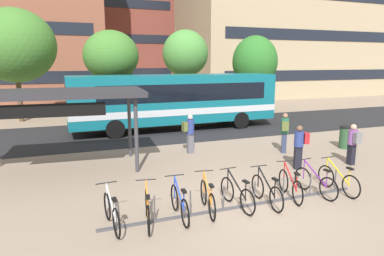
# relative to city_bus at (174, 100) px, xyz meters

# --- Properties ---
(ground) EXTENTS (200.00, 200.00, 0.00)m
(ground) POSITION_rel_city_bus_xyz_m (-1.26, -11.21, -1.78)
(ground) COLOR gray
(bus_lane_asphalt) EXTENTS (80.00, 7.20, 0.01)m
(bus_lane_asphalt) POSITION_rel_city_bus_xyz_m (-1.26, 0.00, -1.77)
(bus_lane_asphalt) COLOR #232326
(bus_lane_asphalt) RESTS_ON ground
(city_bus) EXTENTS (12.08, 2.82, 3.20)m
(city_bus) POSITION_rel_city_bus_xyz_m (0.00, 0.00, 0.00)
(city_bus) COLOR #0F6070
(city_bus) RESTS_ON ground
(bike_rack) EXTENTS (7.61, 0.18, 0.70)m
(bike_rack) POSITION_rel_city_bus_xyz_m (-1.68, -11.20, -1.68)
(bike_rack) COLOR #47474C
(bike_rack) RESTS_ON ground
(parked_bicycle_silver_0) EXTENTS (0.52, 1.72, 0.99)m
(parked_bicycle_silver_0) POSITION_rel_city_bus_xyz_m (-5.10, -11.17, -1.39)
(parked_bicycle_silver_0) COLOR black
(parked_bicycle_silver_0) RESTS_ON ground
(parked_bicycle_orange_1) EXTENTS (0.52, 1.70, 0.99)m
(parked_bicycle_orange_1) POSITION_rel_city_bus_xyz_m (-4.25, -11.28, -1.39)
(parked_bicycle_orange_1) COLOR black
(parked_bicycle_orange_1) RESTS_ON ground
(parked_bicycle_blue_2) EXTENTS (0.52, 1.72, 0.99)m
(parked_bicycle_blue_2) POSITION_rel_city_bus_xyz_m (-3.40, -11.22, -1.39)
(parked_bicycle_blue_2) COLOR black
(parked_bicycle_blue_2) RESTS_ON ground
(parked_bicycle_orange_3) EXTENTS (0.52, 1.70, 0.99)m
(parked_bicycle_orange_3) POSITION_rel_city_bus_xyz_m (-2.59, -11.13, -1.39)
(parked_bicycle_orange_3) COLOR black
(parked_bicycle_orange_3) RESTS_ON ground
(parked_bicycle_black_4) EXTENTS (0.52, 1.72, 0.99)m
(parked_bicycle_black_4) POSITION_rel_city_bus_xyz_m (-1.74, -11.16, -1.39)
(parked_bicycle_black_4) COLOR black
(parked_bicycle_black_4) RESTS_ON ground
(parked_bicycle_black_5) EXTENTS (0.52, 1.72, 0.99)m
(parked_bicycle_black_5) POSITION_rel_city_bus_xyz_m (-0.87, -11.27, -1.39)
(parked_bicycle_black_5) COLOR black
(parked_bicycle_black_5) RESTS_ON ground
(parked_bicycle_red_6) EXTENTS (0.59, 1.69, 0.99)m
(parked_bicycle_red_6) POSITION_rel_city_bus_xyz_m (0.04, -11.10, -1.39)
(parked_bicycle_red_6) COLOR black
(parked_bicycle_red_6) RESTS_ON ground
(parked_bicycle_purple_7) EXTENTS (0.52, 1.72, 0.99)m
(parked_bicycle_purple_7) POSITION_rel_city_bus_xyz_m (0.89, -11.15, -1.39)
(parked_bicycle_purple_7) COLOR black
(parked_bicycle_purple_7) RESTS_ON ground
(parked_bicycle_yellow_8) EXTENTS (0.52, 1.72, 0.99)m
(parked_bicycle_yellow_8) POSITION_rel_city_bus_xyz_m (1.69, -11.23, -1.39)
(parked_bicycle_yellow_8) COLOR black
(parked_bicycle_yellow_8) RESTS_ON ground
(transit_shelter) EXTENTS (6.67, 3.43, 2.93)m
(transit_shelter) POSITION_rel_city_bus_xyz_m (-6.42, -5.86, 0.96)
(transit_shelter) COLOR #38383D
(transit_shelter) RESTS_ON ground
(commuter_grey_pack_0) EXTENTS (0.36, 0.54, 1.60)m
(commuter_grey_pack_0) POSITION_rel_city_bus_xyz_m (4.30, -9.16, -0.86)
(commuter_grey_pack_0) COLOR black
(commuter_grey_pack_0) RESTS_ON ground
(commuter_olive_pack_1) EXTENTS (0.53, 0.61, 1.76)m
(commuter_olive_pack_1) POSITION_rel_city_bus_xyz_m (2.89, -6.75, -0.76)
(commuter_olive_pack_1) COLOR #2D3851
(commuter_olive_pack_1) RESTS_ON ground
(commuter_red_pack_2) EXTENTS (0.59, 0.45, 1.65)m
(commuter_red_pack_2) POSITION_rel_city_bus_xyz_m (2.04, -8.87, -0.82)
(commuter_red_pack_2) COLOR black
(commuter_red_pack_2) RESTS_ON ground
(commuter_olive_pack_3) EXTENTS (0.55, 0.37, 1.71)m
(commuter_olive_pack_3) POSITION_rel_city_bus_xyz_m (-1.01, -5.35, -0.79)
(commuter_olive_pack_3) COLOR #565660
(commuter_olive_pack_3) RESTS_ON ground
(trash_bin) EXTENTS (0.55, 0.55, 1.03)m
(trash_bin) POSITION_rel_city_bus_xyz_m (6.04, -7.02, -1.26)
(trash_bin) COLOR #284C2D
(trash_bin) RESTS_ON ground
(street_tree_0) EXTENTS (3.44, 3.44, 6.32)m
(street_tree_0) POSITION_rel_city_bus_xyz_m (2.79, 5.99, 2.77)
(street_tree_0) COLOR brown
(street_tree_0) RESTS_ON ground
(street_tree_1) EXTENTS (3.56, 3.56, 5.95)m
(street_tree_1) POSITION_rel_city_bus_xyz_m (-3.00, 4.08, 2.54)
(street_tree_1) COLOR brown
(street_tree_1) RESTS_ON ground
(street_tree_2) EXTENTS (3.35, 3.35, 5.86)m
(street_tree_2) POSITION_rel_city_bus_xyz_m (7.48, 3.71, 2.16)
(street_tree_2) COLOR brown
(street_tree_2) RESTS_ON ground
(street_tree_3) EXTENTS (5.16, 5.16, 7.34)m
(street_tree_3) POSITION_rel_city_bus_xyz_m (-8.81, 6.28, 3.19)
(street_tree_3) COLOR brown
(street_tree_3) RESTS_ON ground
(building_centre_block) EXTENTS (18.33, 11.85, 12.85)m
(building_centre_block) POSITION_rel_city_bus_xyz_m (-0.36, 31.93, 4.65)
(building_centre_block) COLOR brown
(building_centre_block) RESTS_ON ground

